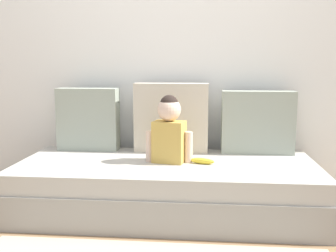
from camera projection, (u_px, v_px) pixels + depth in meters
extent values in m
plane|color=#93704C|center=(167.00, 211.00, 2.75)|extent=(12.00, 12.00, 0.00)
cube|color=white|center=(174.00, 36.00, 3.13)|extent=(5.29, 0.10, 2.47)
cube|color=#9C978F|center=(167.00, 196.00, 2.73)|extent=(2.09, 0.90, 0.22)
cube|color=#B7B2A8|center=(167.00, 171.00, 2.70)|extent=(2.03, 0.87, 0.13)
cube|color=#99A393|center=(88.00, 119.00, 3.06)|extent=(0.47, 0.16, 0.48)
cube|color=beige|center=(171.00, 118.00, 3.00)|extent=(0.56, 0.16, 0.52)
cube|color=#99A393|center=(258.00, 122.00, 2.94)|extent=(0.53, 0.16, 0.47)
cube|color=gold|center=(169.00, 142.00, 2.68)|extent=(0.23, 0.18, 0.28)
sphere|color=beige|center=(169.00, 110.00, 2.64)|extent=(0.16, 0.16, 0.16)
sphere|color=#2D231E|center=(169.00, 104.00, 2.64)|extent=(0.12, 0.12, 0.12)
cylinder|color=beige|center=(150.00, 146.00, 2.70)|extent=(0.06, 0.06, 0.21)
cylinder|color=beige|center=(189.00, 147.00, 2.67)|extent=(0.06, 0.06, 0.21)
ellipsoid|color=yellow|center=(202.00, 161.00, 2.64)|extent=(0.18, 0.09, 0.04)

